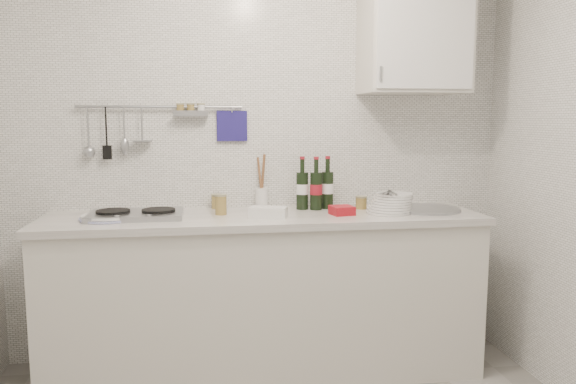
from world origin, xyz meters
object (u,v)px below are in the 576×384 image
object	(u,v)px
wine_bottles	(315,183)
plate_stack_sink	(391,203)
wall_cabinet	(415,33)
plate_stack_hob	(109,217)
utensil_crock	(262,195)

from	to	relation	value
wine_bottles	plate_stack_sink	bearing A→B (deg)	-25.26
plate_stack_sink	wine_bottles	world-z (taller)	wine_bottles
wall_cabinet	plate_stack_hob	xyz separation A→B (m)	(-1.74, -0.15, -1.02)
plate_stack_hob	utensil_crock	bearing A→B (deg)	18.44
plate_stack_sink	plate_stack_hob	bearing A→B (deg)	179.36
plate_stack_hob	plate_stack_sink	world-z (taller)	plate_stack_sink
wall_cabinet	plate_stack_sink	size ratio (longest dim) A/B	2.52
utensil_crock	wall_cabinet	bearing A→B (deg)	-8.37
plate_stack_sink	utensil_crock	world-z (taller)	utensil_crock
wall_cabinet	plate_stack_hob	world-z (taller)	wall_cabinet
plate_stack_hob	plate_stack_sink	size ratio (longest dim) A/B	1.10
plate_stack_sink	utensil_crock	xyz separation A→B (m)	(-0.71, 0.30, 0.02)
wine_bottles	utensil_crock	bearing A→B (deg)	160.39
plate_stack_sink	wine_bottles	distance (m)	0.46
plate_stack_hob	plate_stack_sink	distance (m)	1.56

